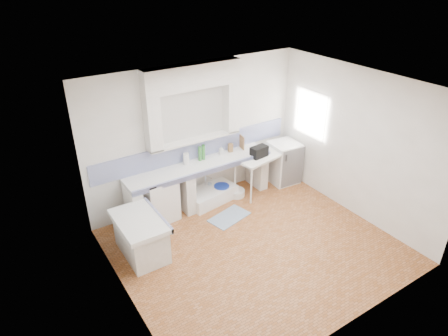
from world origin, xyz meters
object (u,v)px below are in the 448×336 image
sink (211,195)px  side_table (258,174)px  fridge (284,162)px  stove (159,199)px

sink → side_table: bearing=-20.6°
sink → side_table: (1.04, -0.22, 0.30)m
side_table → fridge: (0.74, 0.06, 0.04)m
fridge → stove: bearing=-178.9°
stove → fridge: size_ratio=0.93×
sink → fridge: (1.79, -0.16, 0.33)m
stove → fridge: fridge is taller
stove → fridge: (2.92, -0.17, 0.03)m
side_table → stove: bearing=164.1°
sink → side_table: side_table is taller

